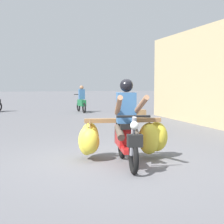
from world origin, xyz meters
The scene contains 4 objects.
ground_plane centered at (0.00, 0.00, 0.00)m, with size 120.00×120.00×0.00m, color slate.
motorbike_main_loaded centered at (0.19, 0.20, 0.51)m, with size 1.87×1.89×1.58m.
motorbike_distant_ahead_right centered at (1.42, 11.21, 0.57)m, with size 0.50×1.62×1.40m.
produce_crate centered at (3.30, 7.76, 0.18)m, with size 0.56×0.40×0.36m, color olive.
Camera 1 is at (-1.77, -5.81, 1.49)m, focal length 53.18 mm.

